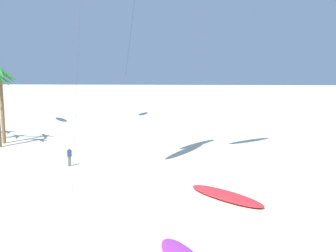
# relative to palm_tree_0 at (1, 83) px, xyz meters

# --- Properties ---
(palm_tree_0) EXTENTS (4.30, 4.24, 8.37)m
(palm_tree_0) POSITION_rel_palm_tree_0_xyz_m (0.00, 0.00, 0.00)
(palm_tree_0) COLOR olive
(palm_tree_0) RESTS_ON ground
(grounded_kite_0) EXTENTS (5.41, 5.51, 0.30)m
(grounded_kite_0) POSITION_rel_palm_tree_0_xyz_m (22.83, -17.36, -6.52)
(grounded_kite_0) COLOR red
(grounded_kite_0) RESTS_ON ground
(person_near_right) EXTENTS (0.39, 0.38, 1.70)m
(person_near_right) POSITION_rel_palm_tree_0_xyz_m (10.07, -9.65, -5.74)
(person_near_right) COLOR slate
(person_near_right) RESTS_ON ground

